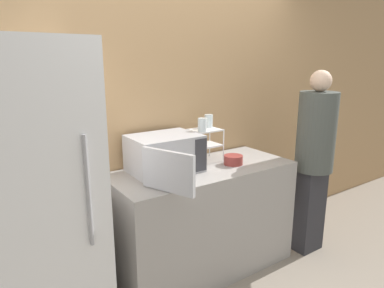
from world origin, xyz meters
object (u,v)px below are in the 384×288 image
dish_rack (205,138)px  person (314,153)px  bowl (233,160)px  refrigerator (39,197)px  glass_front_left (202,125)px  glass_back_right (209,121)px  microwave (165,154)px

dish_rack → person: 1.01m
bowl → refrigerator: (-1.52, 0.08, -0.00)m
glass_front_left → glass_back_right: bearing=37.2°
person → refrigerator: (-2.27, 0.33, -0.00)m
microwave → glass_back_right: size_ratio=7.04×
glass_back_right → person: (0.81, -0.52, -0.30)m
bowl → person: bearing=-18.1°
refrigerator → dish_rack: bearing=5.5°
bowl → person: person is taller
microwave → person: size_ratio=0.47×
microwave → glass_front_left: size_ratio=7.04×
person → refrigerator: bearing=171.7°
glass_front_left → person: 1.09m
bowl → refrigerator: bearing=176.8°
bowl → glass_front_left: bearing=143.7°
refrigerator → person: bearing=-8.3°
bowl → refrigerator: size_ratio=0.08×
glass_front_left → bowl: size_ratio=0.71×
glass_front_left → glass_back_right: 0.20m
microwave → bowl: microwave is taller
glass_front_left → bowl: 0.40m
glass_back_right → bowl: glass_back_right is taller
glass_back_right → bowl: size_ratio=0.71×
dish_rack → bowl: dish_rack is taller
bowl → person: 0.79m
glass_front_left → bowl: (0.21, -0.16, -0.30)m
dish_rack → person: size_ratio=0.17×
microwave → refrigerator: size_ratio=0.41×
microwave → dish_rack: 0.46m
dish_rack → bowl: (0.13, -0.22, -0.16)m
microwave → person: person is taller
dish_rack → microwave: bearing=-170.3°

